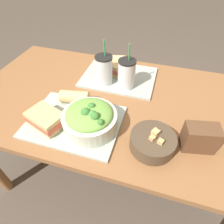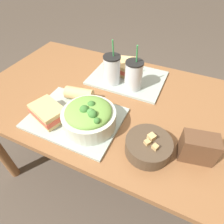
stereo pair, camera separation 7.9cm
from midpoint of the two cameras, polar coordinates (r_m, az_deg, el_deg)
ground_plane at (r=1.52m, az=2.69°, el=-17.12°), size 12.00×12.00×0.00m
dining_table at (r=1.01m, az=3.85°, el=-0.16°), size 1.48×0.82×0.71m
tray_near at (r=0.85m, az=-8.51°, el=-1.91°), size 0.41×0.31×0.01m
tray_far at (r=1.10m, az=6.78°, el=10.22°), size 0.41×0.31×0.01m
salad_bowl at (r=0.77m, az=-4.18°, el=-1.45°), size 0.23×0.23×0.12m
soup_bowl at (r=0.74m, az=14.08°, el=-10.15°), size 0.18×0.18×0.08m
sandwich_near at (r=0.85m, az=-16.44°, el=-0.21°), size 0.18×0.15×0.06m
baguette_near at (r=0.92m, az=-7.46°, el=5.38°), size 0.14×0.08×0.06m
sandwich_far at (r=1.12m, az=4.82°, el=13.41°), size 0.16×0.13×0.06m
baguette_far at (r=1.18m, az=7.09°, el=15.06°), size 0.11×0.08×0.06m
drink_cup_dark at (r=1.01m, az=2.25°, el=12.43°), size 0.09×0.09×0.24m
drink_cup_red at (r=0.97m, az=8.90°, el=10.66°), size 0.09×0.09×0.24m
chip_bag at (r=0.77m, az=27.51°, el=-9.82°), size 0.13×0.09×0.11m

